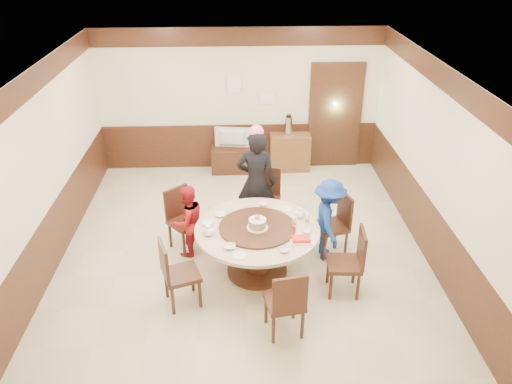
{
  "coord_description": "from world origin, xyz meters",
  "views": [
    {
      "loc": [
        -0.07,
        -6.46,
        4.45
      ],
      "look_at": [
        0.19,
        -0.24,
        1.1
      ],
      "focal_mm": 35.0,
      "sensor_mm": 36.0,
      "label": 1
    }
  ],
  "objects_px": {
    "shrimp_platter": "(301,240)",
    "side_cabinet": "(290,152)",
    "banquet_table": "(257,241)",
    "person_blue": "(329,220)",
    "tv_stand": "(233,159)",
    "person_standing": "(256,182)",
    "birthday_cake": "(257,223)",
    "person_red": "(188,221)",
    "thermos": "(289,126)",
    "television": "(232,138)"
  },
  "relations": [
    {
      "from": "banquet_table",
      "to": "side_cabinet",
      "type": "bearing_deg",
      "value": 76.62
    },
    {
      "from": "shrimp_platter",
      "to": "tv_stand",
      "type": "relative_size",
      "value": 0.35
    },
    {
      "from": "person_blue",
      "to": "shrimp_platter",
      "type": "xyz_separation_m",
      "value": [
        -0.5,
        -0.72,
        0.14
      ]
    },
    {
      "from": "banquet_table",
      "to": "shrimp_platter",
      "type": "xyz_separation_m",
      "value": [
        0.57,
        -0.35,
        0.24
      ]
    },
    {
      "from": "thermos",
      "to": "person_red",
      "type": "bearing_deg",
      "value": -121.51
    },
    {
      "from": "person_standing",
      "to": "person_red",
      "type": "bearing_deg",
      "value": 42.67
    },
    {
      "from": "birthday_cake",
      "to": "person_red",
      "type": "bearing_deg",
      "value": 150.87
    },
    {
      "from": "person_red",
      "to": "side_cabinet",
      "type": "bearing_deg",
      "value": -160.79
    },
    {
      "from": "person_standing",
      "to": "person_blue",
      "type": "bearing_deg",
      "value": 152.63
    },
    {
      "from": "tv_stand",
      "to": "person_red",
      "type": "bearing_deg",
      "value": -103.0
    },
    {
      "from": "side_cabinet",
      "to": "thermos",
      "type": "bearing_deg",
      "value": 180.0
    },
    {
      "from": "side_cabinet",
      "to": "person_red",
      "type": "bearing_deg",
      "value": -122.13
    },
    {
      "from": "television",
      "to": "banquet_table",
      "type": "bearing_deg",
      "value": 103.59
    },
    {
      "from": "shrimp_platter",
      "to": "person_blue",
      "type": "bearing_deg",
      "value": 55.24
    },
    {
      "from": "person_blue",
      "to": "television",
      "type": "relative_size",
      "value": 1.77
    },
    {
      "from": "person_standing",
      "to": "thermos",
      "type": "relative_size",
      "value": 4.54
    },
    {
      "from": "shrimp_platter",
      "to": "side_cabinet",
      "type": "xyz_separation_m",
      "value": [
        0.25,
        3.77,
        -0.4
      ]
    },
    {
      "from": "person_standing",
      "to": "side_cabinet",
      "type": "distance_m",
      "value": 2.43
    },
    {
      "from": "tv_stand",
      "to": "side_cabinet",
      "type": "relative_size",
      "value": 1.06
    },
    {
      "from": "person_red",
      "to": "person_blue",
      "type": "bearing_deg",
      "value": 137.01
    },
    {
      "from": "birthday_cake",
      "to": "tv_stand",
      "type": "bearing_deg",
      "value": 95.76
    },
    {
      "from": "person_blue",
      "to": "shrimp_platter",
      "type": "distance_m",
      "value": 0.88
    },
    {
      "from": "birthday_cake",
      "to": "television",
      "type": "bearing_deg",
      "value": 95.76
    },
    {
      "from": "banquet_table",
      "to": "person_standing",
      "type": "relative_size",
      "value": 1.0
    },
    {
      "from": "banquet_table",
      "to": "tv_stand",
      "type": "xyz_separation_m",
      "value": [
        -0.34,
        3.39,
        -0.28
      ]
    },
    {
      "from": "banquet_table",
      "to": "person_red",
      "type": "bearing_deg",
      "value": 152.68
    },
    {
      "from": "banquet_table",
      "to": "side_cabinet",
      "type": "xyz_separation_m",
      "value": [
        0.81,
        3.42,
        -0.16
      ]
    },
    {
      "from": "banquet_table",
      "to": "birthday_cake",
      "type": "height_order",
      "value": "birthday_cake"
    },
    {
      "from": "television",
      "to": "side_cabinet",
      "type": "relative_size",
      "value": 0.9
    },
    {
      "from": "banquet_table",
      "to": "tv_stand",
      "type": "height_order",
      "value": "banquet_table"
    },
    {
      "from": "person_standing",
      "to": "tv_stand",
      "type": "bearing_deg",
      "value": -69.35
    },
    {
      "from": "birthday_cake",
      "to": "person_standing",
      "type": "bearing_deg",
      "value": 88.2
    },
    {
      "from": "person_standing",
      "to": "tv_stand",
      "type": "xyz_separation_m",
      "value": [
        -0.38,
        2.22,
        -0.61
      ]
    },
    {
      "from": "television",
      "to": "thermos",
      "type": "xyz_separation_m",
      "value": [
        1.11,
        0.03,
        0.23
      ]
    },
    {
      "from": "person_standing",
      "to": "thermos",
      "type": "bearing_deg",
      "value": -97.17
    },
    {
      "from": "birthday_cake",
      "to": "tv_stand",
      "type": "xyz_separation_m",
      "value": [
        -0.35,
        3.43,
        -0.6
      ]
    },
    {
      "from": "side_cabinet",
      "to": "birthday_cake",
      "type": "bearing_deg",
      "value": -103.21
    },
    {
      "from": "television",
      "to": "side_cabinet",
      "type": "distance_m",
      "value": 1.2
    },
    {
      "from": "person_red",
      "to": "shrimp_platter",
      "type": "xyz_separation_m",
      "value": [
        1.57,
        -0.87,
        0.21
      ]
    },
    {
      "from": "banquet_table",
      "to": "shrimp_platter",
      "type": "height_order",
      "value": "shrimp_platter"
    },
    {
      "from": "banquet_table",
      "to": "birthday_cake",
      "type": "relative_size",
      "value": 5.85
    },
    {
      "from": "person_standing",
      "to": "birthday_cake",
      "type": "xyz_separation_m",
      "value": [
        -0.04,
        -1.21,
        -0.01
      ]
    },
    {
      "from": "banquet_table",
      "to": "person_blue",
      "type": "xyz_separation_m",
      "value": [
        1.06,
        0.36,
        0.1
      ]
    },
    {
      "from": "person_standing",
      "to": "person_blue",
      "type": "height_order",
      "value": "person_standing"
    },
    {
      "from": "person_red",
      "to": "person_blue",
      "type": "xyz_separation_m",
      "value": [
        2.07,
        -0.16,
        0.07
      ]
    },
    {
      "from": "person_standing",
      "to": "shrimp_platter",
      "type": "xyz_separation_m",
      "value": [
        0.53,
        -1.52,
        -0.09
      ]
    },
    {
      "from": "person_red",
      "to": "side_cabinet",
      "type": "xyz_separation_m",
      "value": [
        1.82,
        2.9,
        -0.19
      ]
    },
    {
      "from": "banquet_table",
      "to": "person_blue",
      "type": "relative_size",
      "value": 1.36
    },
    {
      "from": "tv_stand",
      "to": "person_blue",
      "type": "bearing_deg",
      "value": -65.03
    },
    {
      "from": "banquet_table",
      "to": "shrimp_platter",
      "type": "bearing_deg",
      "value": -32.06
    }
  ]
}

